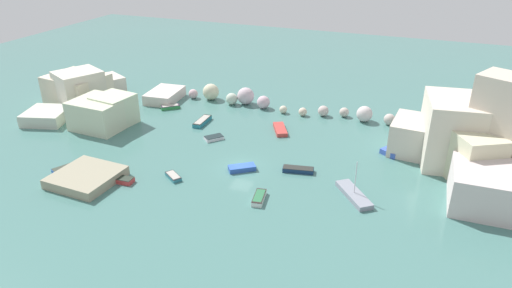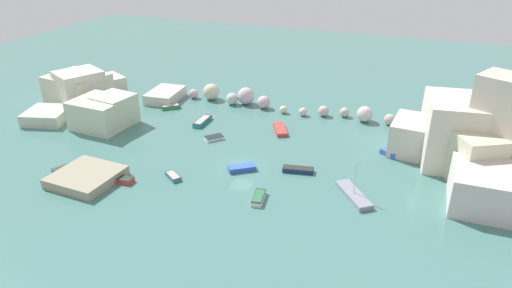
{
  "view_description": "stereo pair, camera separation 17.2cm",
  "coord_description": "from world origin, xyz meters",
  "px_view_note": "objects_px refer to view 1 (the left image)",
  "views": [
    {
      "loc": [
        19.73,
        -45.24,
        26.97
      ],
      "look_at": [
        0.0,
        4.88,
        1.0
      ],
      "focal_mm": 32.41,
      "sensor_mm": 36.0,
      "label": 1
    },
    {
      "loc": [
        19.89,
        -45.18,
        26.97
      ],
      "look_at": [
        0.0,
        4.88,
        1.0
      ],
      "focal_mm": 32.41,
      "sensor_mm": 36.0,
      "label": 2
    }
  ],
  "objects_px": {
    "moored_boat_7": "(117,179)",
    "moored_boat_11": "(280,129)",
    "moored_boat_2": "(354,195)",
    "moored_boat_3": "(202,121)",
    "moored_boat_4": "(173,176)",
    "moored_boat_9": "(259,198)",
    "moored_boat_5": "(70,168)",
    "moored_boat_1": "(214,138)",
    "stone_dock": "(86,177)",
    "moored_boat_0": "(401,147)",
    "moored_boat_10": "(170,107)",
    "moored_boat_6": "(298,170)",
    "moored_boat_8": "(242,168)"
  },
  "relations": [
    {
      "from": "moored_boat_5",
      "to": "moored_boat_10",
      "type": "bearing_deg",
      "value": 24.35
    },
    {
      "from": "stone_dock",
      "to": "moored_boat_9",
      "type": "height_order",
      "value": "stone_dock"
    },
    {
      "from": "moored_boat_2",
      "to": "moored_boat_9",
      "type": "xyz_separation_m",
      "value": [
        -9.34,
        -4.36,
        0.01
      ]
    },
    {
      "from": "moored_boat_0",
      "to": "moored_boat_6",
      "type": "relative_size",
      "value": 1.69
    },
    {
      "from": "moored_boat_2",
      "to": "moored_boat_3",
      "type": "distance_m",
      "value": 27.54
    },
    {
      "from": "moored_boat_5",
      "to": "moored_boat_0",
      "type": "bearing_deg",
      "value": -35.3
    },
    {
      "from": "moored_boat_11",
      "to": "stone_dock",
      "type": "bearing_deg",
      "value": 115.74
    },
    {
      "from": "moored_boat_3",
      "to": "moored_boat_6",
      "type": "relative_size",
      "value": 1.1
    },
    {
      "from": "moored_boat_2",
      "to": "moored_boat_4",
      "type": "bearing_deg",
      "value": -118.42
    },
    {
      "from": "moored_boat_10",
      "to": "moored_boat_0",
      "type": "bearing_deg",
      "value": 135.61
    },
    {
      "from": "moored_boat_4",
      "to": "moored_boat_7",
      "type": "bearing_deg",
      "value": 62.25
    },
    {
      "from": "moored_boat_3",
      "to": "moored_boat_4",
      "type": "xyz_separation_m",
      "value": [
        4.39,
        -15.73,
        -0.09
      ]
    },
    {
      "from": "moored_boat_7",
      "to": "moored_boat_9",
      "type": "height_order",
      "value": "moored_boat_7"
    },
    {
      "from": "moored_boat_3",
      "to": "moored_boat_5",
      "type": "xyz_separation_m",
      "value": [
        -8.09,
        -18.62,
        -0.01
      ]
    },
    {
      "from": "moored_boat_1",
      "to": "moored_boat_11",
      "type": "xyz_separation_m",
      "value": [
        7.59,
        5.94,
        0.05
      ]
    },
    {
      "from": "moored_boat_9",
      "to": "moored_boat_7",
      "type": "bearing_deg",
      "value": -91.8
    },
    {
      "from": "moored_boat_4",
      "to": "moored_boat_11",
      "type": "height_order",
      "value": "moored_boat_11"
    },
    {
      "from": "stone_dock",
      "to": "moored_boat_9",
      "type": "relative_size",
      "value": 2.18
    },
    {
      "from": "moored_boat_7",
      "to": "moored_boat_10",
      "type": "bearing_deg",
      "value": -77.65
    },
    {
      "from": "moored_boat_8",
      "to": "moored_boat_9",
      "type": "xyz_separation_m",
      "value": [
        4.31,
        -5.43,
        0.01
      ]
    },
    {
      "from": "moored_boat_6",
      "to": "moored_boat_8",
      "type": "bearing_deg",
      "value": 7.32
    },
    {
      "from": "moored_boat_8",
      "to": "moored_boat_11",
      "type": "height_order",
      "value": "moored_boat_8"
    },
    {
      "from": "moored_boat_3",
      "to": "moored_boat_9",
      "type": "height_order",
      "value": "moored_boat_3"
    },
    {
      "from": "moored_boat_10",
      "to": "moored_boat_7",
      "type": "bearing_deg",
      "value": 64.52
    },
    {
      "from": "moored_boat_0",
      "to": "moored_boat_1",
      "type": "distance_m",
      "value": 24.94
    },
    {
      "from": "moored_boat_2",
      "to": "moored_boat_8",
      "type": "relative_size",
      "value": 1.62
    },
    {
      "from": "moored_boat_5",
      "to": "moored_boat_8",
      "type": "bearing_deg",
      "value": -42.61
    },
    {
      "from": "moored_boat_6",
      "to": "moored_boat_9",
      "type": "distance_m",
      "value": 7.82
    },
    {
      "from": "moored_boat_7",
      "to": "moored_boat_11",
      "type": "height_order",
      "value": "moored_boat_7"
    },
    {
      "from": "moored_boat_1",
      "to": "moored_boat_4",
      "type": "relative_size",
      "value": 1.07
    },
    {
      "from": "moored_boat_0",
      "to": "moored_boat_10",
      "type": "distance_m",
      "value": 35.89
    },
    {
      "from": "moored_boat_3",
      "to": "moored_boat_11",
      "type": "distance_m",
      "value": 11.76
    },
    {
      "from": "moored_boat_4",
      "to": "moored_boat_9",
      "type": "relative_size",
      "value": 0.83
    },
    {
      "from": "moored_boat_11",
      "to": "moored_boat_2",
      "type": "bearing_deg",
      "value": -163.67
    },
    {
      "from": "moored_boat_4",
      "to": "moored_boat_6",
      "type": "relative_size",
      "value": 0.69
    },
    {
      "from": "moored_boat_3",
      "to": "moored_boat_10",
      "type": "height_order",
      "value": "moored_boat_3"
    },
    {
      "from": "moored_boat_9",
      "to": "moored_boat_6",
      "type": "bearing_deg",
      "value": 155.02
    },
    {
      "from": "moored_boat_4",
      "to": "moored_boat_10",
      "type": "distance_m",
      "value": 22.56
    },
    {
      "from": "moored_boat_8",
      "to": "moored_boat_2",
      "type": "bearing_deg",
      "value": -41.13
    },
    {
      "from": "moored_boat_2",
      "to": "moored_boat_4",
      "type": "relative_size",
      "value": 2.1
    },
    {
      "from": "moored_boat_3",
      "to": "moored_boat_7",
      "type": "distance_m",
      "value": 18.74
    },
    {
      "from": "moored_boat_1",
      "to": "moored_boat_4",
      "type": "bearing_deg",
      "value": -137.18
    },
    {
      "from": "moored_boat_0",
      "to": "moored_boat_4",
      "type": "xyz_separation_m",
      "value": [
        -23.91,
        -17.19,
        -0.32
      ]
    },
    {
      "from": "moored_boat_2",
      "to": "moored_boat_5",
      "type": "bearing_deg",
      "value": -117.32
    },
    {
      "from": "moored_boat_5",
      "to": "moored_boat_9",
      "type": "bearing_deg",
      "value": -58.93
    },
    {
      "from": "stone_dock",
      "to": "moored_boat_2",
      "type": "height_order",
      "value": "moored_boat_2"
    },
    {
      "from": "moored_boat_6",
      "to": "moored_boat_11",
      "type": "height_order",
      "value": "moored_boat_6"
    },
    {
      "from": "moored_boat_3",
      "to": "moored_boat_11",
      "type": "xyz_separation_m",
      "value": [
        11.65,
        1.55,
        -0.05
      ]
    },
    {
      "from": "moored_boat_1",
      "to": "stone_dock",
      "type": "bearing_deg",
      "value": -167.5
    },
    {
      "from": "moored_boat_5",
      "to": "moored_boat_6",
      "type": "distance_m",
      "value": 27.35
    }
  ]
}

